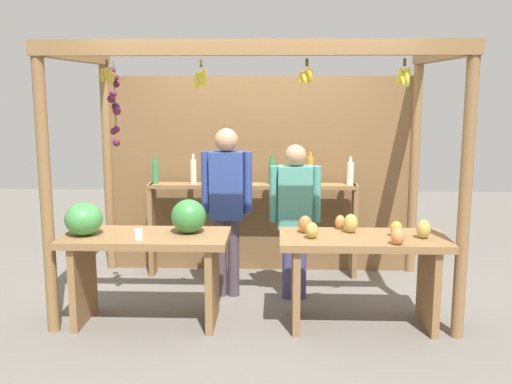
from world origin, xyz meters
The scene contains 7 objects.
ground_plane centered at (0.00, 0.00, 0.00)m, with size 12.00×12.00×0.00m, color slate.
market_stall centered at (-0.01, 0.42, 1.36)m, with size 3.45×1.86×2.36m.
fruit_counter_left centered at (-0.95, -0.65, 0.68)m, with size 1.40×0.64×1.07m.
fruit_counter_right centered at (0.91, -0.66, 0.59)m, with size 1.40×0.64×0.94m.
bottle_shelf_unit centered at (-0.06, 0.66, 0.80)m, with size 2.21×0.22×1.34m.
vendor_man centered at (-0.29, 0.03, 0.98)m, with size 0.48×0.22×1.63m.
vendor_woman centered at (0.36, -0.02, 0.88)m, with size 0.48×0.20×1.48m.
Camera 1 is at (0.20, -5.48, 2.00)m, focal length 41.54 mm.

